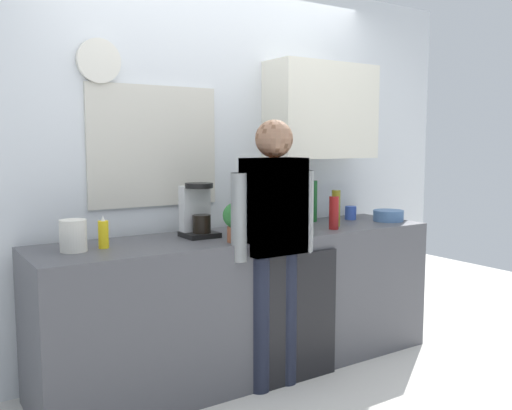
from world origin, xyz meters
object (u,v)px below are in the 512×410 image
Objects in this scene: bottle_amber_beer at (288,210)px; bottle_clear_soda at (260,211)px; dish_soap at (103,234)px; mixing_bowl at (388,216)px; bottle_red_vinegar at (334,213)px; person_guest at (274,232)px; potted_plant at (236,219)px; bottle_green_wine at (312,201)px; cup_blue_mug at (351,213)px; storage_canister at (73,236)px; bottle_olive_oil at (336,208)px; bottle_dark_sauce at (289,211)px; coffee_maker at (197,213)px; person_at_sink at (274,232)px.

bottle_clear_soda is (-0.33, -0.14, 0.02)m from bottle_amber_beer.
bottle_clear_soda is 0.99m from dish_soap.
bottle_red_vinegar is at bearing -172.58° from mixing_bowl.
mixing_bowl is at bearing -150.05° from person_guest.
potted_plant is at bearing -2.04° from person_guest.
bottle_green_wine is 1.36× the size of mixing_bowl.
bottle_green_wine is 3.00× the size of cup_blue_mug.
bottle_olive_oil is at bearing -2.63° from storage_canister.
bottle_olive_oil is 1.76m from storage_canister.
bottle_amber_beer is at bearing 145.76° from bottle_olive_oil.
mixing_bowl is (0.60, 0.08, -0.07)m from bottle_red_vinegar.
coffee_maker is at bearing -169.70° from bottle_dark_sauce.
bottle_red_vinegar is at bearing 11.19° from person_at_sink.
bottle_green_wine is at bearing -6.88° from bottle_dark_sauce.
bottle_dark_sauce is 0.72m from person_guest.
potted_plant is at bearing -71.58° from coffee_maker.
mixing_bowl is 2.25m from storage_canister.
coffee_maker is 0.21× the size of person_guest.
bottle_olive_oil is 1.47× the size of storage_canister.
bottle_red_vinegar is 0.60m from person_guest.
bottle_dark_sauce is at bearing 31.09° from bottle_clear_soda.
bottle_green_wine is 1.78m from storage_canister.
bottle_olive_oil reaches higher than storage_canister.
cup_blue_mug is at bearing 9.23° from bottle_clear_soda.
bottle_clear_soda is (0.39, -0.10, -0.01)m from coffee_maker.
potted_plant is 1.28× the size of dish_soap.
dish_soap is 0.11× the size of person_at_sink.
person_guest is at bearing -133.50° from bottle_dark_sauce.
bottle_amber_beer is 0.58m from person_at_sink.
bottle_olive_oil is 2.50× the size of cup_blue_mug.
cup_blue_mug is at bearing 31.37° from bottle_olive_oil.
bottle_red_vinegar is 0.14× the size of person_guest.
bottle_green_wine reaches higher than cup_blue_mug.
person_at_sink reaches higher than bottle_red_vinegar.
mixing_bowl is 0.14× the size of person_guest.
person_at_sink is (-1.00, -0.42, 0.00)m from cup_blue_mug.
bottle_clear_soda is 1.16m from storage_canister.
bottle_red_vinegar is at bearing -107.04° from bottle_green_wine.
bottle_green_wine is 0.86m from person_guest.
person_at_sink is at bearing -0.00° from person_guest.
bottle_clear_soda is 1.22× the size of potted_plant.
bottle_olive_oil is 0.72m from person_at_sink.
bottle_dark_sauce is at bearing -113.66° from person_guest.
bottle_olive_oil is at bearing 43.17° from bottle_red_vinegar.
bottle_green_wine is 0.39m from bottle_red_vinegar.
bottle_olive_oil is 1.39× the size of dish_soap.
coffee_maker is 1.01m from bottle_green_wine.
potted_plant is at bearing -176.53° from bottle_red_vinegar.
storage_canister is (-0.86, 0.22, -0.05)m from potted_plant.
coffee_maker is at bearing -30.97° from person_guest.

